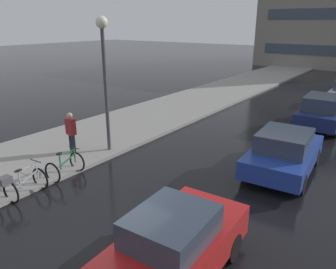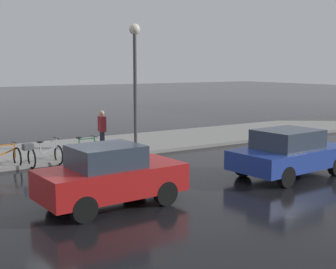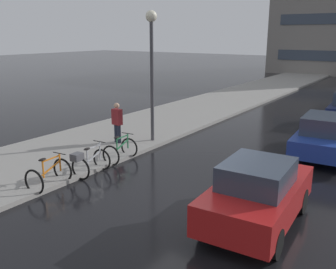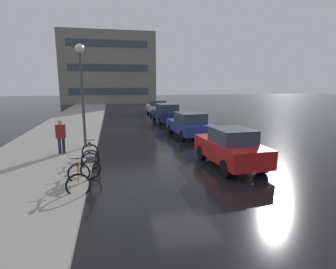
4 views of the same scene
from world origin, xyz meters
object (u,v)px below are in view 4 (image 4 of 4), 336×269
pedestrian (61,136)px  bicycle_third (90,154)px  bicycle_second (90,163)px  car_white (157,107)px  car_navy (167,113)px  car_red (230,147)px  bicycle_nearest (79,178)px  car_blue (189,124)px  streetlamp (81,77)px

pedestrian → bicycle_third: bearing=-45.4°
bicycle_second → car_white: size_ratio=0.33×
bicycle_third → car_white: car_white is taller
car_navy → pedestrian: 11.99m
car_red → car_white: size_ratio=0.93×
bicycle_nearest → car_navy: size_ratio=0.30×
bicycle_nearest → car_white: (6.08, 20.48, 0.37)m
bicycle_second → car_white: car_white is taller
bicycle_nearest → car_red: car_red is taller
car_blue → car_navy: car_navy is taller
car_navy → streetlamp: (-6.10, -8.63, 2.84)m
car_red → pedestrian: pedestrian is taller
bicycle_nearest → bicycle_third: 2.98m
car_red → bicycle_second: bearing=-179.8°
car_navy → streetlamp: size_ratio=0.78×
car_white → pedestrian: 17.69m
bicycle_third → pedestrian: (-1.38, 1.40, 0.59)m
bicycle_nearest → car_navy: 15.23m
bicycle_second → bicycle_third: 1.67m
bicycle_third → car_navy: 12.46m
bicycle_nearest → pedestrian: 4.59m
bicycle_third → bicycle_second: bearing=-85.4°
bicycle_nearest → car_blue: car_blue is taller
bicycle_second → car_red: 5.57m
car_white → streetlamp: size_ratio=0.78×
bicycle_third → pedestrian: size_ratio=0.68×
car_blue → car_white: car_white is taller
car_blue → streetlamp: size_ratio=0.80×
car_blue → car_red: bearing=-91.4°
car_red → car_white: (0.25, 19.15, -0.02)m
streetlamp → car_white: bearing=67.1°
car_navy → streetlamp: streetlamp is taller
bicycle_third → bicycle_nearest: bearing=-92.6°
car_blue → pedestrian: size_ratio=2.41×
bicycle_nearest → streetlamp: 6.34m
bicycle_third → pedestrian: 2.05m
car_red → car_navy: size_ratio=0.94×
bicycle_nearest → car_navy: car_navy is taller
bicycle_nearest → car_navy: bearing=67.5°
bicycle_second → streetlamp: (-0.55, 4.12, 3.17)m
pedestrian → car_blue: bearing=24.6°
car_red → car_blue: 6.37m
bicycle_nearest → bicycle_third: size_ratio=1.03×
bicycle_second → car_navy: size_ratio=0.34×
car_blue → car_navy: bearing=91.5°
bicycle_nearest → car_white: bearing=73.5°
bicycle_nearest → pedestrian: (-1.25, 4.38, 0.58)m
bicycle_second → car_navy: (5.55, 12.75, 0.33)m
car_red → streetlamp: streetlamp is taller
bicycle_second → car_navy: car_navy is taller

